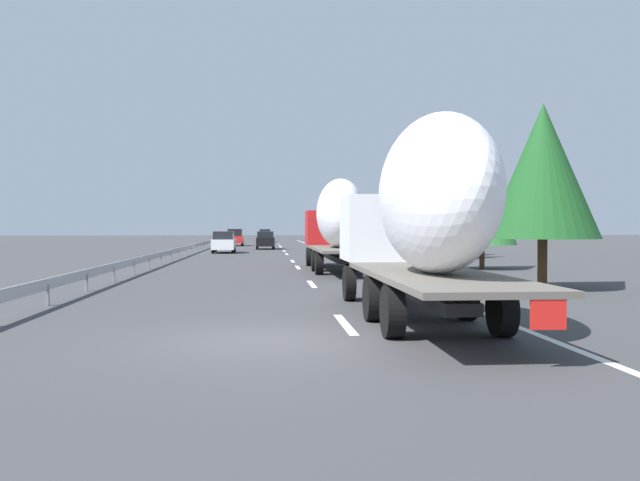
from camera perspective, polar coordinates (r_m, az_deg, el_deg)
ground_plane at (r=52.99m, az=-4.72°, el=-1.23°), size 260.00×260.00×0.00m
lane_stripe_0 at (r=15.21m, az=2.14°, el=-7.08°), size 3.20×0.20×0.01m
lane_stripe_1 at (r=25.78m, az=-0.70°, el=-3.70°), size 3.20×0.20×0.01m
lane_stripe_2 at (r=36.48m, az=-1.89°, el=-2.28°), size 3.20×0.20×0.01m
lane_stripe_3 at (r=43.14m, az=-2.33°, el=-1.76°), size 3.20×0.20×0.01m
lane_stripe_4 at (r=54.51m, az=-2.83°, el=-1.16°), size 3.20×0.20×0.01m
lane_stripe_5 at (r=61.75m, az=-3.05°, el=-0.89°), size 3.20×0.20×0.01m
lane_stripe_6 at (r=74.93m, az=-3.35°, el=-0.54°), size 3.20×0.20×0.01m
lane_stripe_7 at (r=78.45m, az=-3.41°, el=-0.46°), size 3.20×0.20×0.01m
lane_stripe_8 at (r=87.76m, az=-3.55°, el=-0.29°), size 3.20×0.20×0.01m
edge_line_right at (r=58.24m, az=0.70°, el=-1.01°), size 110.00×0.20×0.01m
truck_lead at (r=33.39m, az=1.47°, el=1.69°), size 12.92×2.55×4.49m
truck_trailing at (r=15.63m, az=8.61°, el=2.39°), size 12.24×2.55×4.54m
car_silver_hatch at (r=98.67m, az=-4.68°, el=0.41°), size 4.58×1.77×1.91m
car_red_compact at (r=79.52m, az=-7.19°, el=0.26°), size 4.13×1.86×1.99m
car_black_suv at (r=67.18m, az=-4.64°, el=0.04°), size 4.64×1.82×1.77m
car_white_van at (r=57.67m, az=-8.13°, el=-0.12°), size 4.80×1.87×1.83m
road_sign at (r=53.72m, az=2.44°, el=1.26°), size 0.10×0.90×3.33m
tree_0 at (r=88.35m, az=3.60°, el=2.21°), size 3.70×3.70×5.75m
tree_1 at (r=47.21m, az=10.71°, el=4.09°), size 2.91×2.91×7.54m
tree_2 at (r=80.22m, az=4.39°, el=2.30°), size 3.08×3.08×5.75m
tree_3 at (r=51.61m, az=10.23°, el=4.03°), size 3.83×3.83×7.72m
tree_4 at (r=35.98m, az=13.57°, el=3.03°), size 3.53×3.53×5.51m
tree_5 at (r=25.01m, az=18.34°, el=5.58°), size 3.92×3.92×6.52m
guardrail_median at (r=56.29m, az=-10.84°, el=-0.52°), size 94.00×0.10×0.76m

